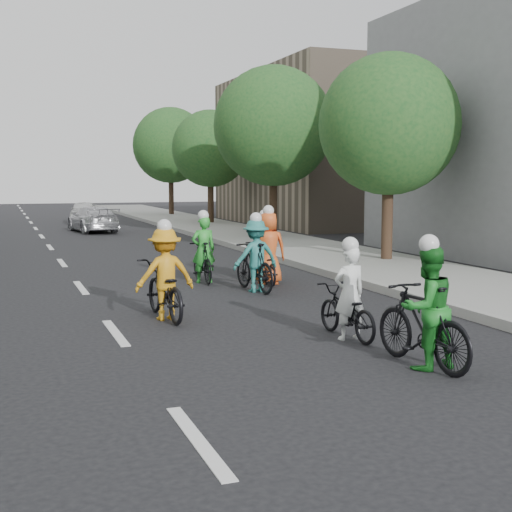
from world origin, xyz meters
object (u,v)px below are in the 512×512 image
cyclist_0 (203,257)px  follow_car_trail (84,212)px  cyclist_1 (425,317)px  cyclist_2 (255,261)px  cyclist_3 (263,255)px  cyclist_6 (164,283)px  cyclist_5 (347,306)px  cyclist_4 (268,256)px  follow_car_lead (93,219)px

cyclist_0 → follow_car_trail: (-0.03, 24.01, 0.01)m
cyclist_1 → cyclist_2: cyclist_1 is taller
cyclist_3 → cyclist_6: cyclist_6 is taller
cyclist_5 → cyclist_6: bearing=-51.1°
cyclist_3 → cyclist_6: 5.26m
cyclist_0 → cyclist_1: size_ratio=0.90×
cyclist_6 → cyclist_3: bearing=-133.9°
cyclist_6 → follow_car_trail: 28.10m
cyclist_1 → cyclist_4: size_ratio=1.03×
cyclist_1 → follow_car_lead: 25.30m
cyclist_0 → cyclist_4: size_ratio=0.93×
cyclist_1 → follow_car_trail: size_ratio=0.53×
cyclist_3 → cyclist_2: bearing=64.9°
cyclist_0 → cyclist_5: 6.51m
cyclist_6 → follow_car_trail: size_ratio=0.56×
cyclist_0 → follow_car_trail: size_ratio=0.48×
cyclist_6 → follow_car_lead: 21.00m
cyclist_1 → follow_car_trail: 32.38m
cyclist_0 → cyclist_5: bearing=95.4°
cyclist_4 → follow_car_lead: size_ratio=0.46×
follow_car_trail → cyclist_4: bearing=103.4°
cyclist_3 → cyclist_6: bearing=51.1°
cyclist_2 → follow_car_trail: bearing=-94.4°
cyclist_3 → follow_car_lead: cyclist_3 is taller
follow_car_trail → follow_car_lead: bearing=96.8°
cyclist_6 → cyclist_1: bearing=115.7°
cyclist_1 → cyclist_6: bearing=-67.0°
cyclist_3 → follow_car_trail: bearing=-85.3°
follow_car_lead → cyclist_0: bearing=84.1°
cyclist_5 → follow_car_trail: size_ratio=0.45×
cyclist_5 → cyclist_1: bearing=90.5°
cyclist_1 → cyclist_4: (0.72, 7.62, -0.02)m
cyclist_3 → cyclist_5: 6.58m
cyclist_2 → follow_car_trail: (-0.73, 25.73, -0.06)m
cyclist_0 → cyclist_5: (0.48, -6.49, -0.09)m
cyclist_1 → follow_car_trail: cyclist_1 is taller
follow_car_lead → cyclist_5: bearing=84.9°
cyclist_1 → cyclist_4: 7.66m
cyclist_6 → follow_car_trail: cyclist_6 is taller
cyclist_6 → cyclist_5: bearing=129.2°
follow_car_lead → cyclist_4: bearing=88.5°
follow_car_trail → cyclist_0: bearing=100.3°
cyclist_0 → cyclist_2: 1.86m
follow_car_trail → cyclist_6: bearing=96.5°
cyclist_0 → follow_car_lead: (-0.46, 16.91, -0.01)m
cyclist_5 → cyclist_6: (-2.31, 2.45, 0.13)m
cyclist_1 → cyclist_5: (-0.16, 1.87, -0.16)m
cyclist_0 → cyclist_3: cyclist_0 is taller
cyclist_3 → cyclist_4: cyclist_4 is taller
cyclist_6 → follow_car_lead: cyclist_6 is taller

